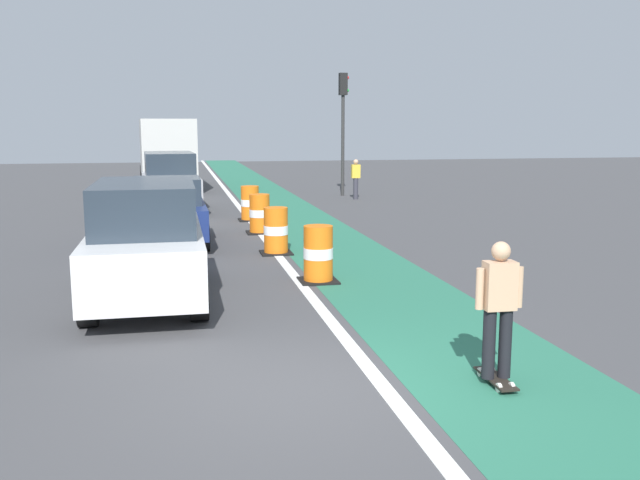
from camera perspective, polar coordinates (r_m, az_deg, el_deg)
name	(u,v)px	position (r m, az deg, el deg)	size (l,w,h in m)	color
ground_plane	(304,388)	(8.22, -1.29, -11.97)	(100.00, 100.00, 0.00)	#424244
bike_lane_strip	(310,230)	(20.11, -0.78, 0.85)	(2.50, 80.00, 0.01)	#286B51
lane_divider_stripe	(259,231)	(19.89, -5.03, 0.72)	(0.20, 80.00, 0.01)	silver
skateboarder_on_lane	(499,308)	(8.32, 14.35, -5.41)	(0.57, 0.80, 1.69)	black
parked_suv_nearest	(146,241)	(12.23, -13.98, -0.10)	(1.94, 4.61, 2.04)	silver
parked_sedan_second	(167,212)	(17.98, -12.34, 2.28)	(1.95, 4.12, 1.70)	navy
parked_suv_third	(170,181)	(24.98, -12.14, 4.70)	(2.12, 4.70, 2.04)	#9EA0A5
traffic_barrel_front	(318,255)	(13.39, -0.15, -1.20)	(0.73, 0.73, 1.09)	orange
traffic_barrel_mid	(276,231)	(16.35, -3.62, 0.72)	(0.73, 0.73, 1.09)	orange
traffic_barrel_back	(260,214)	(19.48, -4.95, 2.11)	(0.73, 0.73, 1.09)	orange
traffic_barrel_far	(250,204)	(22.11, -5.73, 2.96)	(0.73, 0.73, 1.09)	orange
delivery_truck_down_block	(166,149)	(33.71, -12.45, 7.24)	(2.72, 7.72, 3.23)	beige
traffic_light_corner	(343,112)	(29.69, 1.90, 10.38)	(0.41, 0.32, 5.10)	#2D2D2D
pedestrian_crossing	(356,178)	(28.34, 2.93, 5.08)	(0.34, 0.20, 1.61)	#33333D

